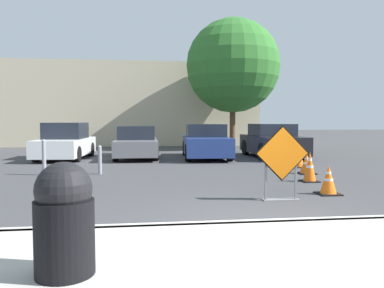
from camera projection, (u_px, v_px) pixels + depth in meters
ground_plane at (185, 160)px, 15.41m from camera, size 96.00×96.00×0.00m
sidewalk_strip at (298, 266)px, 3.98m from camera, size 26.98×3.07×0.14m
curb_lip at (256, 226)px, 5.50m from camera, size 26.98×0.20×0.14m
road_closed_sign at (282, 160)px, 7.50m from camera, size 1.12×0.20×1.52m
traffic_cone_nearest at (328, 180)px, 8.17m from camera, size 0.47×0.47×0.64m
traffic_cone_second at (310, 167)px, 9.87m from camera, size 0.44×0.44×0.79m
traffic_cone_third at (306, 164)px, 11.35m from camera, size 0.51×0.51×0.63m
traffic_cone_fourth at (298, 157)px, 12.93m from camera, size 0.53×0.53×0.75m
traffic_cone_fifth at (294, 153)px, 14.47m from camera, size 0.53×0.53×0.72m
parked_car_nearest at (66, 143)px, 15.82m from camera, size 1.99×4.15×1.53m
parked_car_second at (136, 143)px, 16.28m from camera, size 1.82×4.37×1.38m
parked_car_third at (206, 142)px, 16.10m from camera, size 2.08×4.29×1.46m
parked_car_fourth at (272, 142)px, 16.44m from camera, size 1.97×4.03×1.47m
trash_bin at (64, 218)px, 3.56m from camera, size 0.56×0.56×1.09m
bollard_nearest at (100, 159)px, 11.25m from camera, size 0.12×0.12×0.87m
bollard_second at (44, 156)px, 11.05m from camera, size 0.12×0.12×1.06m
building_facade_backdrop at (127, 105)px, 25.68m from camera, size 17.31×5.00×5.35m
street_tree_behind_lot at (233, 66)px, 21.11m from camera, size 5.28×5.28×7.35m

